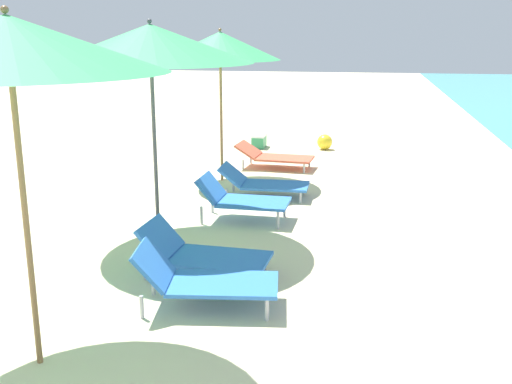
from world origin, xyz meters
The scene contains 10 objects.
umbrella_second centered at (-0.32, 3.64, 2.60)m, with size 2.37×2.37×2.87m.
lounger_second_shoreside centered at (0.77, 4.90, 0.30)m, with size 1.47×0.81×0.64m.
umbrella_third centered at (-0.37, 6.87, 2.53)m, with size 2.58×2.58×2.83m.
lounger_third_shoreside centered at (0.58, 7.80, 0.33)m, with size 1.32×0.72×0.65m.
lounger_third_inland centered at (0.54, 5.72, 0.26)m, with size 1.47×0.78×0.59m.
umbrella_farthest centered at (-0.25, 10.17, 2.42)m, with size 2.13×2.13×2.73m.
lounger_farthest_shoreside centered at (0.54, 11.34, 0.25)m, with size 1.57×0.81×0.49m.
lounger_farthest_inland centered at (0.68, 9.14, 0.25)m, with size 1.47×0.68×0.53m.
beach_ball centered at (1.42, 13.50, 0.18)m, with size 0.35×0.35×0.35m, color yellow.
cooler_box centered at (-0.12, 13.47, 0.16)m, with size 0.29×0.51×0.31m.
Camera 1 is at (2.27, -0.59, 2.71)m, focal length 43.05 mm.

